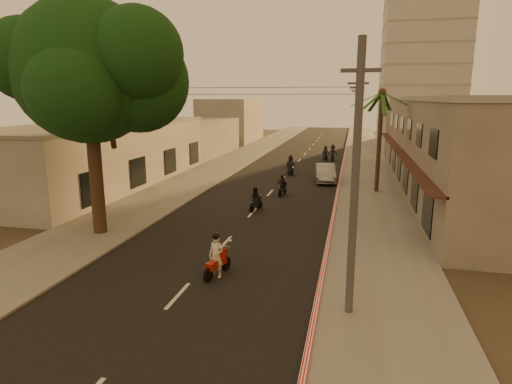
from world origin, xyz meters
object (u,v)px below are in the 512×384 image
scooter_mid_a (256,200)px  scooter_far_b (333,153)px  broadleaf_tree (96,72)px  scooter_mid_b (282,186)px  scooter_red (216,257)px  parked_car (325,173)px  palm_tree (382,98)px  scooter_far_c (325,154)px  scooter_far_a (290,166)px

scooter_mid_a → scooter_far_b: scooter_far_b is taller
broadleaf_tree → scooter_mid_b: size_ratio=7.37×
scooter_red → scooter_mid_a: scooter_red is taller
broadleaf_tree → scooter_far_b: size_ratio=6.22×
scooter_mid_a → parked_car: scooter_mid_a is taller
palm_tree → scooter_far_c: 18.83m
scooter_far_c → scooter_far_a: bearing=-117.3°
scooter_mid_a → scooter_far_a: scooter_far_a is taller
scooter_mid_b → parked_car: bearing=75.5°
palm_tree → scooter_far_b: palm_tree is taller
scooter_far_a → scooter_red: bearing=-110.2°
scooter_far_a → parked_car: scooter_far_a is taller
broadleaf_tree → scooter_far_a: 22.61m
broadleaf_tree → scooter_mid_b: (7.67, 11.16, -7.74)m
scooter_red → parked_car: bearing=96.9°
parked_car → broadleaf_tree: bearing=-127.3°
scooter_red → scooter_mid_b: size_ratio=1.17×
palm_tree → scooter_mid_b: 9.83m
scooter_red → scooter_far_a: scooter_far_a is taller
palm_tree → parked_car: palm_tree is taller
broadleaf_tree → scooter_far_c: (9.56, 30.84, -7.70)m
broadleaf_tree → parked_car: 21.73m
palm_tree → scooter_far_c: bearing=106.6°
palm_tree → scooter_mid_b: (-6.94, -2.69, -6.42)m
scooter_red → parked_car: size_ratio=0.40×
palm_tree → scooter_mid_a: (-7.91, -7.43, -6.40)m
broadleaf_tree → scooter_far_a: bearing=70.9°
scooter_mid_b → scooter_far_b: (2.75, 19.21, 0.14)m
palm_tree → scooter_far_a: (-7.64, 6.26, -6.27)m
scooter_mid_a → scooter_far_c: scooter_far_c is taller
scooter_red → scooter_far_c: scooter_red is taller
broadleaf_tree → scooter_far_a: size_ratio=6.29×
scooter_mid_b → scooter_far_c: (1.89, 19.67, 0.04)m
scooter_mid_b → parked_car: (2.78, 6.26, 0.04)m
scooter_red → scooter_far_b: scooter_red is taller
scooter_far_b → scooter_far_c: size_ratio=1.14×
parked_car → scooter_far_c: size_ratio=2.81×
broadleaf_tree → scooter_red: size_ratio=6.31×
scooter_red → scooter_far_b: 34.63m
broadleaf_tree → scooter_far_b: (10.42, 30.37, -7.61)m
broadleaf_tree → parked_car: (10.45, 17.43, -7.71)m
parked_car → scooter_far_c: 13.44m
palm_tree → scooter_mid_a: 12.60m
scooter_far_b → broadleaf_tree: bearing=-111.5°
scooter_red → broadleaf_tree: bearing=165.9°
scooter_red → scooter_far_b: bearing=99.9°
scooter_mid_a → scooter_far_b: size_ratio=0.84×
scooter_mid_a → parked_car: size_ratio=0.34×
scooter_mid_a → scooter_mid_b: (0.96, 4.74, -0.01)m
palm_tree → scooter_far_a: palm_tree is taller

